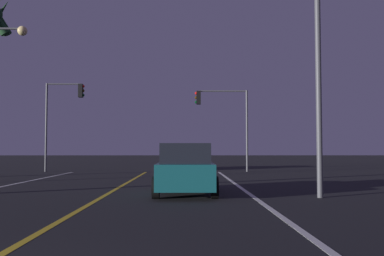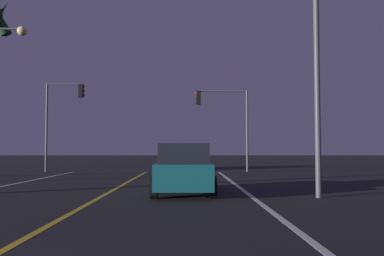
# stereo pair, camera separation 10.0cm
# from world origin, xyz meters

# --- Properties ---
(lane_edge_right) EXTENTS (0.16, 31.37, 0.01)m
(lane_edge_right) POSITION_xyz_m (4.79, 9.69, 0.00)
(lane_edge_right) COLOR silver
(lane_edge_right) RESTS_ON ground
(lane_center_divider) EXTENTS (0.16, 31.37, 0.01)m
(lane_center_divider) POSITION_xyz_m (0.00, 9.69, 0.00)
(lane_center_divider) COLOR gold
(lane_center_divider) RESTS_ON ground
(car_lead_same_lane) EXTENTS (2.02, 4.30, 1.70)m
(car_lead_same_lane) POSITION_xyz_m (2.62, 11.61, 0.82)
(car_lead_same_lane) COLOR black
(car_lead_same_lane) RESTS_ON ground
(car_ahead_far) EXTENTS (2.02, 4.30, 1.70)m
(car_ahead_far) POSITION_xyz_m (2.74, 29.36, 0.82)
(car_ahead_far) COLOR black
(car_ahead_far) RESTS_ON ground
(traffic_light_near_right) EXTENTS (3.58, 0.36, 5.47)m
(traffic_light_near_right) POSITION_xyz_m (5.04, 25.87, 4.09)
(traffic_light_near_right) COLOR #4C4C51
(traffic_light_near_right) RESTS_ON ground
(traffic_light_near_left) EXTENTS (2.60, 0.36, 5.93)m
(traffic_light_near_left) POSITION_xyz_m (-5.58, 25.87, 4.34)
(traffic_light_near_left) COLOR #4C4C51
(traffic_light_near_left) RESTS_ON ground
(street_lamp_right_near) EXTENTS (2.12, 0.44, 7.35)m
(street_lamp_right_near) POSITION_xyz_m (6.33, 10.52, 4.72)
(street_lamp_right_near) COLOR #4C4C51
(street_lamp_right_near) RESTS_ON ground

